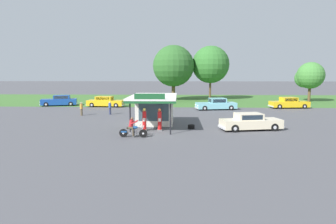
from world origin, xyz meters
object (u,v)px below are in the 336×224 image
at_px(gas_pump_offside, 160,121).
at_px(parked_car_back_row_right, 216,104).
at_px(parked_car_second_row_spare, 289,103).
at_px(bystander_strolling_foreground, 81,109).
at_px(parked_car_back_row_centre_left, 60,101).
at_px(featured_classic_sedan, 250,122).
at_px(parked_car_back_row_left, 105,102).
at_px(bystander_chatting_near_pumps, 110,108).
at_px(gas_pump_nearside, 144,120).
at_px(motorcycle_with_rider, 133,129).
at_px(spare_tire_stack, 191,127).

distance_m(gas_pump_offside, parked_car_back_row_right, 16.00).
height_order(parked_car_second_row_spare, bystander_strolling_foreground, bystander_strolling_foreground).
xyz_separation_m(gas_pump_offside, parked_car_back_row_centre_left, (-16.51, 18.35, -0.14)).
xyz_separation_m(gas_pump_offside, featured_classic_sedan, (7.92, 0.62, -0.20)).
bearing_deg(parked_car_second_row_spare, bystander_strolling_foreground, -163.16).
height_order(parked_car_back_row_left, bystander_chatting_near_pumps, bystander_chatting_near_pumps).
distance_m(gas_pump_offside, parked_car_back_row_left, 19.59).
distance_m(parked_car_back_row_centre_left, parked_car_second_row_spare, 33.90).
xyz_separation_m(featured_classic_sedan, parked_car_second_row_spare, (9.43, 16.00, 0.02)).
distance_m(parked_car_back_row_right, bystander_chatting_near_pumps, 14.31).
relative_size(parked_car_second_row_spare, bystander_chatting_near_pumps, 3.58).
distance_m(gas_pump_nearside, motorcycle_with_rider, 2.74).
bearing_deg(bystander_strolling_foreground, motorcycle_with_rider, -54.80).
distance_m(parked_car_back_row_left, bystander_strolling_foreground, 8.90).
xyz_separation_m(parked_car_back_row_left, spare_tire_stack, (11.96, -16.42, -0.53)).
xyz_separation_m(parked_car_back_row_right, bystander_strolling_foreground, (-16.50, -6.08, 0.12)).
bearing_deg(parked_car_back_row_centre_left, bystander_chatting_near_pumps, -42.03).
distance_m(gas_pump_nearside, parked_car_back_row_centre_left, 23.82).
relative_size(parked_car_back_row_right, bystander_chatting_near_pumps, 3.69).
bearing_deg(parked_car_second_row_spare, motorcycle_with_rider, -134.96).
height_order(motorcycle_with_rider, bystander_strolling_foreground, motorcycle_with_rider).
height_order(featured_classic_sedan, parked_car_back_row_centre_left, parked_car_back_row_centre_left).
xyz_separation_m(featured_classic_sedan, spare_tire_stack, (-5.15, 0.27, -0.50)).
height_order(parked_car_back_row_left, bystander_strolling_foreground, bystander_strolling_foreground).
bearing_deg(parked_car_second_row_spare, spare_tire_stack, -132.82).
height_order(gas_pump_nearside, bystander_chatting_near_pumps, gas_pump_nearside).
bearing_deg(spare_tire_stack, gas_pump_nearside, -167.81).
bearing_deg(gas_pump_offside, parked_car_second_row_spare, 43.77).
bearing_deg(parked_car_back_row_centre_left, motorcycle_with_rider, -55.23).
xyz_separation_m(parked_car_back_row_left, parked_car_back_row_right, (15.96, -2.80, -0.00)).
height_order(gas_pump_offside, parked_car_second_row_spare, gas_pump_offside).
bearing_deg(parked_car_back_row_left, parked_car_second_row_spare, -1.47).
height_order(featured_classic_sedan, bystander_chatting_near_pumps, bystander_chatting_near_pumps).
height_order(motorcycle_with_rider, spare_tire_stack, motorcycle_with_rider).
bearing_deg(featured_classic_sedan, parked_car_back_row_centre_left, 144.01).
distance_m(gas_pump_offside, featured_classic_sedan, 7.94).
distance_m(parked_car_back_row_right, spare_tire_stack, 14.20).
distance_m(parked_car_back_row_centre_left, bystander_strolling_foreground, 12.02).
bearing_deg(bystander_strolling_foreground, featured_classic_sedan, -23.85).
bearing_deg(featured_classic_sedan, parked_car_second_row_spare, 59.48).
bearing_deg(spare_tire_stack, bystander_chatting_near_pumps, 137.64).
distance_m(motorcycle_with_rider, bystander_chatting_near_pumps, 12.99).
xyz_separation_m(parked_car_second_row_spare, bystander_strolling_foreground, (-27.09, -8.20, 0.13)).
bearing_deg(featured_classic_sedan, bystander_chatting_near_pumps, 148.74).
relative_size(gas_pump_offside, featured_classic_sedan, 0.34).
height_order(parked_car_second_row_spare, bystander_chatting_near_pumps, bystander_chatting_near_pumps).
bearing_deg(gas_pump_nearside, bystander_chatting_near_pumps, 119.27).
bearing_deg(bystander_chatting_near_pumps, featured_classic_sedan, -31.26).
relative_size(gas_pump_offside, parked_car_back_row_right, 0.33).
relative_size(gas_pump_nearside, parked_car_back_row_right, 0.34).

